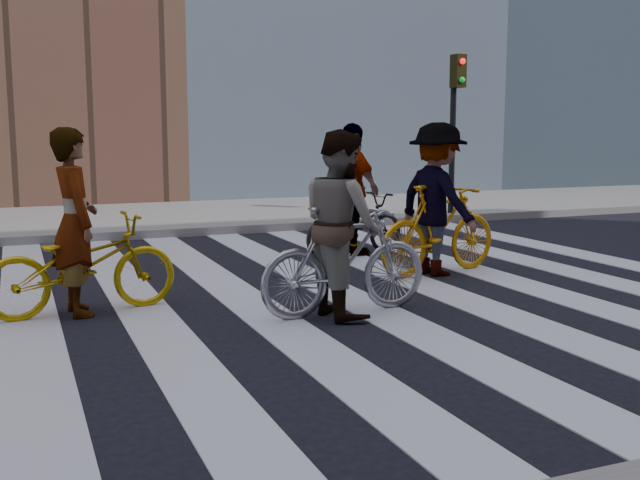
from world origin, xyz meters
TOP-DOWN VIEW (x-y plane):
  - ground at (0.00, 0.00)m, footprint 100.00×100.00m
  - sidewalk_far at (0.00, 7.50)m, footprint 100.00×5.00m
  - zebra_crosswalk at (0.00, 0.00)m, footprint 8.25×10.00m
  - traffic_signal at (4.40, 5.32)m, footprint 0.22×0.42m
  - bike_yellow_left at (-3.33, -0.05)m, footprint 1.97×0.93m
  - bike_silver_mid at (-0.90, -1.08)m, footprint 1.87×0.65m
  - bike_yellow_right at (1.09, 0.41)m, footprint 2.00×0.94m
  - bike_dark_rear at (0.70, 2.14)m, footprint 1.83×0.98m
  - rider_left at (-3.38, -0.05)m, footprint 0.54×0.74m
  - rider_mid at (-0.95, -1.08)m, footprint 0.76×0.94m
  - rider_right at (1.04, 0.41)m, footprint 0.97×1.37m
  - rider_rear at (0.65, 2.14)m, footprint 0.72×1.21m

SIDE VIEW (x-z plane):
  - ground at x=0.00m, z-range 0.00..0.00m
  - zebra_crosswalk at x=0.00m, z-range 0.00..0.01m
  - sidewalk_far at x=0.00m, z-range 0.00..0.15m
  - bike_dark_rear at x=0.70m, z-range 0.00..0.91m
  - bike_yellow_left at x=-3.33m, z-range 0.00..1.00m
  - bike_silver_mid at x=-0.90m, z-range 0.00..1.10m
  - bike_yellow_right at x=1.09m, z-range 0.00..1.16m
  - rider_mid at x=-0.95m, z-range 0.00..1.84m
  - rider_left at x=-3.38m, z-range 0.00..1.86m
  - rider_right at x=1.04m, z-range 0.00..1.93m
  - rider_rear at x=0.65m, z-range 0.00..1.94m
  - traffic_signal at x=4.40m, z-range 0.62..3.94m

